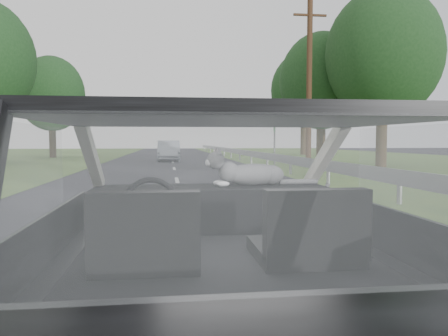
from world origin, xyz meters
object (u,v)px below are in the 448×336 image
object	(u,v)px
other_car	(169,151)
highway_sign	(275,144)
cat	(253,173)
subject_car	(222,248)
utility_pole	(309,84)

from	to	relation	value
other_car	highway_sign	world-z (taller)	highway_sign
cat	other_car	distance (m)	25.22
subject_car	cat	xyz separation A→B (m)	(0.30, 0.67, 0.36)
highway_sign	utility_pole	xyz separation A→B (m)	(1.05, -2.56, 2.89)
cat	utility_pole	world-z (taller)	utility_pole
cat	other_car	xyz separation A→B (m)	(-0.54, 25.22, -0.43)
cat	other_car	world-z (taller)	other_car
other_car	utility_pole	xyz separation A→B (m)	(6.71, -7.80, 3.38)
utility_pole	subject_car	bearing A→B (deg)	-109.70
highway_sign	utility_pole	distance (m)	4.00
other_car	cat	bearing A→B (deg)	-89.26
subject_car	other_car	world-z (taller)	subject_car
highway_sign	other_car	bearing A→B (deg)	154.88
highway_sign	utility_pole	world-z (taller)	utility_pole
utility_pole	cat	bearing A→B (deg)	-109.51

